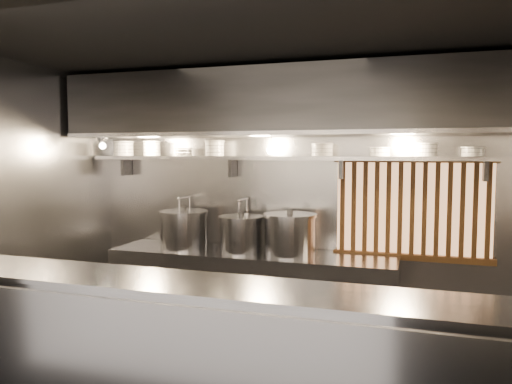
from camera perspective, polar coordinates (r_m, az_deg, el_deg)
The scene contains 23 objects.
ceiling at distance 4.07m, azimuth -1.85°, elevation 16.74°, with size 4.50×4.50×0.00m, color black.
wall_back at distance 5.44m, azimuth 3.62°, elevation -1.16°, with size 4.50×4.50×0.00m, color gray.
wall_left at distance 5.23m, azimuth -25.66°, elevation -1.83°, with size 3.00×3.00×0.00m, color gray.
serving_counter at distance 3.39m, azimuth -7.67°, elevation -19.41°, with size 4.50×0.56×1.13m.
cooking_bench at distance 5.36m, azimuth -0.63°, elevation -11.61°, with size 3.00×0.70×0.90m, color #9B9BA0.
bowl_shelf at distance 5.24m, azimuth 3.15°, elevation 3.88°, with size 4.40×0.34×0.04m, color #9B9BA0.
exhaust_hood at distance 5.05m, azimuth 2.51°, elevation 10.05°, with size 4.40×0.81×0.65m.
wood_screen at distance 5.22m, azimuth 17.43°, elevation -1.82°, with size 1.56×0.09×1.04m.
faucet_left at distance 5.73m, azimuth -7.94°, elevation -1.85°, with size 0.04×0.30×0.50m.
faucet_right at distance 5.45m, azimuth -1.32°, elevation -2.12°, with size 0.04×0.30×0.50m.
heat_lamp at distance 5.63m, azimuth -17.25°, elevation 5.64°, with size 0.25×0.35×0.20m.
pendant_bulb at distance 5.15m, azimuth 1.73°, elevation 4.79°, with size 0.09×0.09×0.19m.
stock_pot_left at distance 5.48m, azimuth -8.27°, elevation -4.24°, with size 0.62×0.62×0.45m.
stock_pot_mid at distance 5.20m, azimuth -1.72°, elevation -4.82°, with size 0.50×0.50×0.42m.
stock_pot_right at distance 5.07m, azimuth 3.90°, elevation -4.85°, with size 0.71×0.71×0.46m.
bowl_stack_0 at distance 6.04m, azimuth -14.90°, elevation 4.82°, with size 0.24×0.24×0.17m.
bowl_stack_1 at distance 5.84m, azimuth -11.80°, elevation 4.89°, with size 0.21×0.21×0.17m.
bowl_stack_2 at distance 5.65m, azimuth -8.27°, elevation 4.57°, with size 0.20×0.20×0.09m.
bowl_stack_3 at distance 5.49m, azimuth -4.74°, elevation 5.00°, with size 0.22×0.22×0.17m.
bowl_stack_4 at distance 5.15m, azimuth 7.58°, elevation 4.80°, with size 0.23×0.23×0.13m.
bowl_stack_5 at distance 5.07m, azimuth 13.97°, elevation 4.49°, with size 0.22×0.22×0.09m.
bowl_stack_6 at distance 5.06m, azimuth 18.76°, elevation 4.60°, with size 0.23×0.23×0.13m.
bowl_stack_7 at distance 5.08m, azimuth 23.54°, elevation 4.25°, with size 0.22×0.22×0.09m.
Camera 1 is at (1.37, -3.74, 1.94)m, focal length 35.00 mm.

